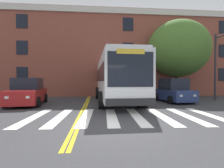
{
  "coord_description": "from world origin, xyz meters",
  "views": [
    {
      "loc": [
        -0.57,
        -5.94,
        1.64
      ],
      "look_at": [
        0.58,
        6.78,
        1.42
      ],
      "focal_mm": 28.0,
      "sensor_mm": 36.0,
      "label": 1
    }
  ],
  "objects_px": {
    "car_red_near_lane": "(28,93)",
    "street_tree_curbside_large": "(178,49)",
    "city_bus": "(115,78)",
    "car_navy_far_lane": "(173,91)",
    "car_black_behind_bus": "(116,86)"
  },
  "relations": [
    {
      "from": "car_red_near_lane",
      "to": "street_tree_curbside_large",
      "type": "relative_size",
      "value": 0.55
    },
    {
      "from": "city_bus",
      "to": "car_navy_far_lane",
      "type": "height_order",
      "value": "city_bus"
    },
    {
      "from": "city_bus",
      "to": "car_navy_far_lane",
      "type": "bearing_deg",
      "value": -7.21
    },
    {
      "from": "city_bus",
      "to": "street_tree_curbside_large",
      "type": "distance_m",
      "value": 8.01
    },
    {
      "from": "car_red_near_lane",
      "to": "street_tree_curbside_large",
      "type": "bearing_deg",
      "value": 19.27
    },
    {
      "from": "city_bus",
      "to": "car_navy_far_lane",
      "type": "relative_size",
      "value": 2.79
    },
    {
      "from": "car_navy_far_lane",
      "to": "street_tree_curbside_large",
      "type": "bearing_deg",
      "value": 59.85
    },
    {
      "from": "car_navy_far_lane",
      "to": "street_tree_curbside_large",
      "type": "relative_size",
      "value": 0.49
    },
    {
      "from": "car_black_behind_bus",
      "to": "car_red_near_lane",
      "type": "bearing_deg",
      "value": -127.24
    },
    {
      "from": "car_navy_far_lane",
      "to": "street_tree_curbside_large",
      "type": "height_order",
      "value": "street_tree_curbside_large"
    },
    {
      "from": "city_bus",
      "to": "car_navy_far_lane",
      "type": "distance_m",
      "value": 4.65
    },
    {
      "from": "car_black_behind_bus",
      "to": "street_tree_curbside_large",
      "type": "bearing_deg",
      "value": -40.24
    },
    {
      "from": "city_bus",
      "to": "car_black_behind_bus",
      "type": "bearing_deg",
      "value": 83.43
    },
    {
      "from": "car_red_near_lane",
      "to": "street_tree_curbside_large",
      "type": "distance_m",
      "value": 14.24
    },
    {
      "from": "car_black_behind_bus",
      "to": "city_bus",
      "type": "bearing_deg",
      "value": -96.57
    }
  ]
}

